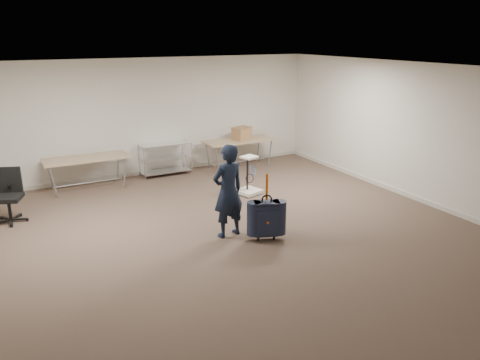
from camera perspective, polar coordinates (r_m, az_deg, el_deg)
ground at (r=8.05m, az=1.03°, el=-7.03°), size 9.00×9.00×0.00m
room_shell at (r=9.17m, az=-3.15°, el=-3.57°), size 8.00×9.00×9.00m
folding_table_left at (r=10.82m, az=-18.24°, el=2.35°), size 1.80×0.75×0.73m
folding_table_right at (r=12.00m, az=-0.12°, el=4.67°), size 1.80×0.75×0.73m
wire_shelf at (r=11.55m, az=-9.08°, el=2.73°), size 1.22×0.47×0.80m
person at (r=7.84m, az=-1.46°, el=-1.36°), size 0.64×0.47×1.61m
suitcase at (r=7.82m, az=3.24°, el=-4.69°), size 0.48×0.38×1.15m
office_chair at (r=9.60m, az=-26.24°, el=-2.84°), size 0.60×0.61×0.99m
equipment_cart at (r=10.10m, az=1.09°, el=-0.50°), size 0.58×0.58×0.84m
cardboard_box at (r=11.99m, az=0.20°, el=5.70°), size 0.52×0.45×0.32m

